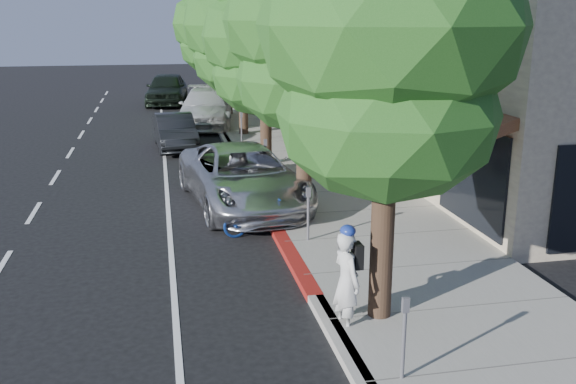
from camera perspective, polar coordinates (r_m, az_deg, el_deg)
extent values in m
plane|color=black|center=(13.12, 1.41, -7.94)|extent=(120.00, 120.00, 0.00)
cube|color=gray|center=(20.99, 2.73, 1.31)|extent=(4.60, 56.00, 0.15)
cube|color=#9E998E|center=(20.57, -3.50, 1.00)|extent=(0.30, 56.00, 0.15)
cube|color=maroon|center=(13.99, 0.51, -6.06)|extent=(0.32, 4.00, 0.15)
cube|color=beige|center=(32.21, 11.33, 12.17)|extent=(10.00, 36.00, 7.00)
cylinder|color=black|center=(11.04, 8.34, -4.74)|extent=(0.40, 0.40, 2.86)
ellipsoid|color=#1E5319|center=(10.48, 8.83, 6.87)|extent=(3.63, 3.63, 2.90)
ellipsoid|color=#1E5319|center=(10.37, 9.15, 14.48)|extent=(4.27, 4.27, 3.41)
cylinder|color=black|center=(16.57, 1.44, 2.31)|extent=(0.40, 0.40, 2.87)
ellipsoid|color=#1E5319|center=(16.20, 1.49, 10.10)|extent=(3.49, 3.49, 2.80)
ellipsoid|color=#1E5319|center=(16.13, 1.53, 15.03)|extent=(4.11, 4.11, 3.29)
cylinder|color=black|center=(22.37, -1.97, 5.36)|extent=(0.40, 0.40, 2.55)
ellipsoid|color=#1E5319|center=(22.11, -2.02, 10.48)|extent=(3.72, 3.72, 2.98)
ellipsoid|color=#1E5319|center=(22.03, -2.05, 13.69)|extent=(4.38, 4.38, 3.50)
cylinder|color=black|center=(28.23, -3.99, 7.61)|extent=(0.40, 0.40, 2.70)
ellipsoid|color=#1E5319|center=(28.01, -4.08, 11.92)|extent=(4.34, 4.34, 3.47)
ellipsoid|color=#1E5319|center=(27.96, -4.13, 14.60)|extent=(5.11, 5.11, 4.09)
cylinder|color=black|center=(34.13, -5.33, 9.13)|extent=(0.40, 0.40, 2.91)
ellipsoid|color=#1E5319|center=(33.95, -5.43, 12.97)|extent=(3.77, 3.77, 3.01)
ellipsoid|color=#1E5319|center=(33.92, -5.49, 15.35)|extent=(4.43, 4.43, 3.54)
cylinder|color=black|center=(40.08, -6.27, 9.86)|extent=(0.40, 0.40, 2.65)
ellipsoid|color=#1E5319|center=(39.93, -6.36, 12.82)|extent=(4.57, 4.57, 3.66)
ellipsoid|color=#1E5319|center=(39.89, -6.41, 14.67)|extent=(5.38, 5.38, 4.30)
ellipsoid|color=#1E5319|center=(39.90, -6.48, 16.62)|extent=(4.03, 4.03, 3.23)
imported|color=silver|center=(10.93, 5.23, -7.93)|extent=(0.57, 0.73, 1.77)
imported|color=#163B97|center=(15.64, -2.67, -2.21)|extent=(1.85, 0.90, 0.93)
imported|color=silver|center=(17.91, -4.01, 1.33)|extent=(3.52, 6.36, 1.68)
imported|color=black|center=(26.14, -10.01, 5.30)|extent=(1.77, 4.27, 1.38)
imported|color=silver|center=(31.39, -7.32, 7.44)|extent=(3.21, 6.27, 1.74)
imported|color=black|center=(39.40, -10.72, 9.01)|extent=(2.82, 5.67, 1.86)
imported|color=black|center=(19.98, 4.64, 3.38)|extent=(1.07, 0.99, 1.77)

